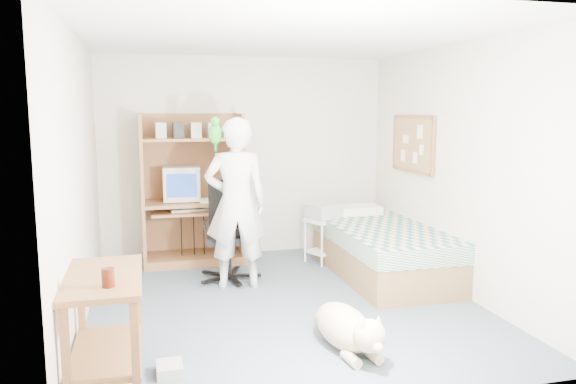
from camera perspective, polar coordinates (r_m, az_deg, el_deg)
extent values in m
plane|color=#485562|center=(5.51, -0.46, -11.21)|extent=(4.00, 4.00, 0.00)
cube|color=beige|center=(7.18, -4.37, 3.59)|extent=(3.60, 0.02, 2.50)
cube|color=beige|center=(5.93, 16.67, 2.23)|extent=(0.02, 4.00, 2.50)
cube|color=beige|center=(5.10, -20.50, 1.10)|extent=(0.02, 4.00, 2.50)
cube|color=white|center=(5.23, -0.50, 15.53)|extent=(3.60, 4.00, 0.02)
cube|color=brown|center=(6.81, -14.55, 0.11)|extent=(0.04, 0.60, 1.80)
cube|color=brown|center=(6.90, -4.88, 0.47)|extent=(0.04, 0.60, 1.80)
cube|color=brown|center=(7.11, -9.88, 0.61)|extent=(1.20, 0.02, 1.80)
cube|color=brown|center=(6.85, -9.64, -1.03)|extent=(1.12, 0.60, 0.04)
cube|color=brown|center=(6.79, -9.57, -1.97)|extent=(1.00, 0.50, 0.03)
cube|color=brown|center=(6.77, -9.80, 5.32)|extent=(1.12, 0.55, 0.03)
cube|color=brown|center=(7.00, -9.50, -6.61)|extent=(1.12, 0.60, 0.10)
cube|color=brown|center=(6.41, 9.62, -6.81)|extent=(1.00, 2.00, 0.36)
cube|color=#2A7070|center=(6.35, 9.68, -4.37)|extent=(1.02, 2.02, 0.20)
cube|color=white|center=(7.04, 7.05, -1.88)|extent=(0.55, 0.35, 0.12)
cube|color=brown|center=(4.01, -18.26, -8.29)|extent=(0.50, 1.00, 0.04)
cube|color=brown|center=(3.74, -21.60, -15.92)|extent=(0.05, 0.05, 0.70)
cube|color=brown|center=(3.71, -15.22, -15.82)|extent=(0.05, 0.05, 0.70)
cube|color=brown|center=(4.57, -20.23, -11.32)|extent=(0.05, 0.05, 0.70)
cube|color=brown|center=(4.55, -15.11, -11.20)|extent=(0.05, 0.05, 0.70)
cube|color=brown|center=(4.19, -17.91, -15.26)|extent=(0.46, 0.92, 0.03)
cube|color=#9B6B45|center=(6.68, 12.57, 4.78)|extent=(0.03, 0.90, 0.60)
cube|color=brown|center=(6.67, 12.63, 7.43)|extent=(0.04, 0.94, 0.04)
cube|color=brown|center=(6.71, 12.46, 2.13)|extent=(0.04, 0.94, 0.04)
cylinder|color=black|center=(6.25, -6.01, -8.49)|extent=(0.60, 0.60, 0.06)
cylinder|color=black|center=(6.19, -6.04, -6.80)|extent=(0.06, 0.06, 0.40)
cube|color=black|center=(6.13, -6.07, -4.64)|extent=(0.51, 0.51, 0.08)
cube|color=black|center=(6.30, -6.17, -1.23)|extent=(0.43, 0.11, 0.55)
cube|color=black|center=(6.10, -8.45, -3.31)|extent=(0.08, 0.30, 0.04)
cube|color=black|center=(6.11, -3.74, -3.21)|extent=(0.08, 0.30, 0.04)
imported|color=silver|center=(5.82, -5.29, -1.17)|extent=(0.69, 0.50, 1.77)
ellipsoid|color=#159322|center=(5.73, -7.40, 5.87)|extent=(0.13, 0.13, 0.21)
sphere|color=#159322|center=(5.69, -7.42, 7.16)|extent=(0.09, 0.09, 0.09)
cone|color=#E44514|center=(5.64, -7.42, 7.15)|extent=(0.04, 0.04, 0.04)
cylinder|color=#159322|center=(5.79, -7.38, 4.70)|extent=(0.05, 0.14, 0.13)
ellipsoid|color=beige|center=(4.55, 5.66, -13.45)|extent=(0.43, 0.76, 0.33)
sphere|color=beige|center=(4.19, 8.28, -14.27)|extent=(0.24, 0.24, 0.24)
cone|color=beige|center=(4.11, 7.71, -13.08)|extent=(0.07, 0.07, 0.09)
cone|color=beige|center=(4.17, 9.20, -12.81)|extent=(0.07, 0.07, 0.09)
ellipsoid|color=beige|center=(4.13, 8.99, -15.27)|extent=(0.10, 0.14, 0.08)
cylinder|color=beige|center=(4.89, 3.55, -12.58)|extent=(0.09, 0.24, 0.12)
cube|color=white|center=(6.83, 3.86, -2.84)|extent=(0.56, 0.51, 0.04)
cube|color=white|center=(6.91, 3.83, -5.97)|extent=(0.51, 0.46, 0.03)
cylinder|color=white|center=(6.68, 2.64, -5.36)|extent=(0.03, 0.03, 0.52)
cylinder|color=white|center=(6.81, 5.83, -5.14)|extent=(0.03, 0.03, 0.52)
cylinder|color=white|center=(6.97, 1.90, -4.78)|extent=(0.03, 0.03, 0.52)
cylinder|color=white|center=(7.09, 4.97, -4.58)|extent=(0.03, 0.03, 0.52)
cube|color=#A6A6A1|center=(6.81, 3.87, -1.95)|extent=(0.51, 0.46, 0.18)
cube|color=beige|center=(6.86, -10.77, 0.91)|extent=(0.45, 0.47, 0.40)
cube|color=navy|center=(6.64, -10.74, 0.66)|extent=(0.34, 0.03, 0.28)
cube|color=beige|center=(6.74, -9.91, -1.80)|extent=(0.46, 0.19, 0.03)
cylinder|color=gold|center=(6.83, -6.30, -0.31)|extent=(0.08, 0.08, 0.12)
cylinder|color=#3F140A|center=(3.72, -17.81, -8.28)|extent=(0.08, 0.08, 0.12)
cube|color=#B0B0AB|center=(4.23, -11.95, -17.18)|extent=(0.18, 0.22, 0.08)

